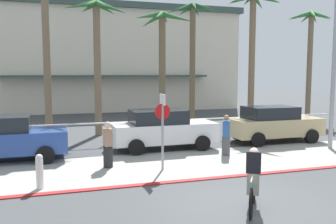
% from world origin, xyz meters
% --- Properties ---
extents(ground_plane, '(80.00, 80.00, 0.00)m').
position_xyz_m(ground_plane, '(0.00, 10.00, 0.00)').
color(ground_plane, '#424447').
extents(sidewalk_strip, '(44.00, 4.00, 0.02)m').
position_xyz_m(sidewalk_strip, '(0.00, 4.20, 0.01)').
color(sidewalk_strip, '#9E9E93').
rests_on(sidewalk_strip, ground).
extents(curb_paint, '(44.00, 0.24, 0.03)m').
position_xyz_m(curb_paint, '(0.00, 2.20, 0.01)').
color(curb_paint, maroon).
rests_on(curb_paint, ground).
extents(building_backdrop, '(24.09, 10.64, 9.00)m').
position_xyz_m(building_backdrop, '(-0.11, 26.61, 4.52)').
color(building_backdrop, beige).
rests_on(building_backdrop, ground).
extents(rail_fence, '(26.69, 0.08, 1.04)m').
position_xyz_m(rail_fence, '(0.00, 8.50, 0.84)').
color(rail_fence, white).
rests_on(rail_fence, ground).
extents(stop_sign_bike_lane, '(0.52, 0.56, 2.56)m').
position_xyz_m(stop_sign_bike_lane, '(-0.99, 3.59, 1.68)').
color(stop_sign_bike_lane, gray).
rests_on(stop_sign_bike_lane, ground).
extents(bollard_1, '(0.20, 0.20, 1.00)m').
position_xyz_m(bollard_1, '(-4.85, 2.70, 0.52)').
color(bollard_1, white).
rests_on(bollard_1, ground).
extents(palm_tree_3, '(3.35, 3.60, 6.94)m').
position_xyz_m(palm_tree_3, '(-2.20, 11.26, 5.37)').
color(palm_tree_3, '#756047').
rests_on(palm_tree_3, ground).
extents(palm_tree_4, '(3.32, 3.02, 6.48)m').
position_xyz_m(palm_tree_4, '(1.20, 10.89, 4.76)').
color(palm_tree_4, brown).
rests_on(palm_tree_4, ground).
extents(palm_tree_5, '(3.29, 3.11, 7.59)m').
position_xyz_m(palm_tree_5, '(3.95, 13.69, 5.61)').
color(palm_tree_5, brown).
rests_on(palm_tree_5, ground).
extents(palm_tree_6, '(3.26, 3.25, 7.80)m').
position_xyz_m(palm_tree_6, '(6.66, 11.05, 6.00)').
color(palm_tree_6, '#756047').
rests_on(palm_tree_6, ground).
extents(palm_tree_7, '(3.30, 3.17, 7.54)m').
position_xyz_m(palm_tree_7, '(12.84, 13.82, 5.83)').
color(palm_tree_7, '#756047').
rests_on(palm_tree_7, ground).
extents(car_blue_1, '(4.40, 2.02, 1.69)m').
position_xyz_m(car_blue_1, '(-6.22, 6.50, 0.87)').
color(car_blue_1, '#284793').
rests_on(car_blue_1, ground).
extents(car_white_2, '(4.40, 2.02, 1.69)m').
position_xyz_m(car_white_2, '(-0.01, 6.90, 0.87)').
color(car_white_2, white).
rests_on(car_white_2, ground).
extents(car_tan_3, '(4.40, 2.02, 1.69)m').
position_xyz_m(car_tan_3, '(5.44, 6.90, 0.87)').
color(car_tan_3, tan).
rests_on(car_tan_3, ground).
extents(cyclist_teal_0, '(1.07, 1.54, 1.50)m').
position_xyz_m(cyclist_teal_0, '(0.09, -0.36, 0.69)').
color(cyclist_teal_0, black).
rests_on(cyclist_teal_0, ground).
extents(pedestrian_0, '(0.42, 0.47, 1.62)m').
position_xyz_m(pedestrian_0, '(2.01, 4.93, 0.74)').
color(pedestrian_0, '#4C4C51').
rests_on(pedestrian_0, ground).
extents(pedestrian_1, '(0.34, 0.42, 1.60)m').
position_xyz_m(pedestrian_1, '(-2.69, 4.47, 0.74)').
color(pedestrian_1, '#232326').
rests_on(pedestrian_1, ground).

